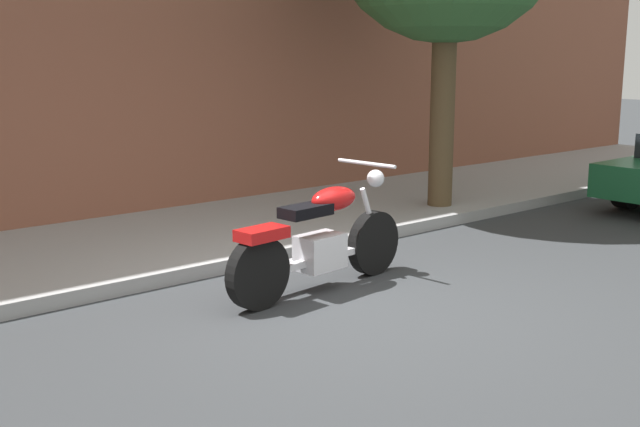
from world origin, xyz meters
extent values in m
plane|color=#303335|center=(0.00, 0.00, 0.00)|extent=(60.00, 60.00, 0.00)
cube|color=#949494|center=(0.00, 2.96, 0.07)|extent=(23.64, 2.72, 0.14)
cylinder|color=black|center=(0.84, 0.69, 0.31)|extent=(0.64, 0.19, 0.63)
cylinder|color=black|center=(-0.65, 0.53, 0.31)|extent=(0.64, 0.19, 0.63)
cube|color=silver|center=(0.09, 0.61, 0.36)|extent=(0.47, 0.32, 0.32)
cube|color=silver|center=(0.09, 0.61, 0.29)|extent=(1.35, 0.22, 0.06)
ellipsoid|color=red|center=(0.27, 0.63, 0.83)|extent=(0.54, 0.31, 0.22)
cube|color=black|center=(-0.08, 0.59, 0.77)|extent=(0.50, 0.29, 0.10)
cube|color=red|center=(-0.60, 0.54, 0.65)|extent=(0.46, 0.28, 0.10)
cylinder|color=silver|center=(0.78, 0.68, 0.59)|extent=(0.27, 0.08, 0.58)
cylinder|color=silver|center=(0.72, 0.67, 1.11)|extent=(0.11, 0.70, 0.04)
sphere|color=silver|center=(0.86, 0.69, 0.95)|extent=(0.17, 0.17, 0.17)
cylinder|color=silver|center=(-0.17, 0.74, 0.26)|extent=(0.81, 0.17, 0.09)
cylinder|color=black|center=(5.85, 0.81, 0.32)|extent=(0.64, 0.23, 0.64)
cylinder|color=brown|center=(3.48, 2.16, 1.46)|extent=(0.32, 0.32, 2.93)
camera|label=1|loc=(-4.32, -4.67, 2.14)|focal=43.92mm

